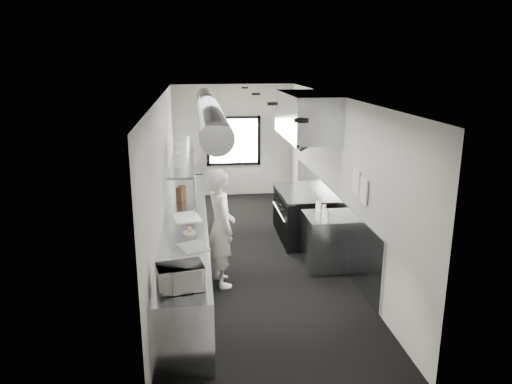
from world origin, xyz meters
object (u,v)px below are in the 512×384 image
object	(u,v)px
squeeze_bottle_c	(324,211)
small_plate	(190,232)
pass_shelf	(183,161)
knife_block	(181,193)
bottle_station	(324,241)
prep_counter	(186,243)
deli_tub_a	(173,265)
plate_stack_a	(181,159)
plate_stack_b	(181,153)
squeeze_bottle_b	(325,213)
plate_stack_d	(184,144)
range	(300,215)
squeeze_bottle_d	(320,208)
microwave	(180,277)
far_work_table	(189,187)
plate_stack_c	(181,149)
cutting_board	(186,217)
exhaust_hood	(306,116)
squeeze_bottle_a	(327,216)
squeeze_bottle_e	(318,206)
deli_tub_b	(167,265)
line_cook	(221,228)

from	to	relation	value
squeeze_bottle_c	small_plate	bearing A→B (deg)	-166.17
pass_shelf	small_plate	distance (m)	2.34
knife_block	squeeze_bottle_c	distance (m)	2.67
bottle_station	prep_counter	bearing A→B (deg)	175.03
small_plate	deli_tub_a	bearing A→B (deg)	-98.51
plate_stack_a	bottle_station	bearing A→B (deg)	-23.61
plate_stack_b	squeeze_bottle_b	xyz separation A→B (m)	(2.31, -1.61, -0.75)
plate_stack_d	range	bearing A→B (deg)	-25.01
prep_counter	bottle_station	distance (m)	2.31
deli_tub_a	squeeze_bottle_d	size ratio (longest dim) A/B	0.75
microwave	deli_tub_a	xyz separation A→B (m)	(-0.10, 0.56, -0.10)
far_work_table	range	bearing A→B (deg)	-48.81
prep_counter	plate_stack_d	bearing A→B (deg)	90.84
knife_block	plate_stack_b	xyz separation A→B (m)	(0.03, 0.25, 0.70)
bottle_station	far_work_table	size ratio (longest dim) A/B	0.75
squeeze_bottle_b	plate_stack_c	bearing A→B (deg)	140.60
deli_tub_a	cutting_board	world-z (taller)	deli_tub_a
exhaust_hood	knife_block	xyz separation A→B (m)	(-2.34, -0.15, -1.36)
cutting_board	squeeze_bottle_a	bearing A→B (deg)	-11.96
squeeze_bottle_e	small_plate	bearing A→B (deg)	-158.85
bottle_station	deli_tub_b	bearing A→B (deg)	-143.92
line_cook	plate_stack_c	size ratio (longest dim) A/B	5.00
bottle_station	small_plate	bearing A→B (deg)	-166.14
microwave	plate_stack_a	world-z (taller)	plate_stack_a
small_plate	range	bearing A→B (deg)	42.71
range	squeeze_bottle_a	bearing A→B (deg)	-87.91
plate_stack_b	deli_tub_b	bearing A→B (deg)	-92.18
far_work_table	squeeze_bottle_b	world-z (taller)	squeeze_bottle_b
far_work_table	squeeze_bottle_e	xyz separation A→B (m)	(2.23, -3.61, 0.54)
microwave	deli_tub_b	xyz separation A→B (m)	(-0.18, 0.55, -0.09)
knife_block	plate_stack_c	distance (m)	0.91
bottle_station	small_plate	size ratio (longest dim) A/B	4.62
far_work_table	prep_counter	bearing A→B (deg)	-90.00
plate_stack_c	range	bearing A→B (deg)	-10.00
deli_tub_a	cutting_board	xyz separation A→B (m)	(0.13, 1.99, -0.04)
exhaust_hood	squeeze_bottle_a	bearing A→B (deg)	-89.90
deli_tub_a	plate_stack_d	bearing A→B (deg)	88.94
plate_stack_c	squeeze_bottle_d	bearing A→B (deg)	-35.17
plate_stack_b	exhaust_hood	bearing A→B (deg)	-2.47
prep_counter	bottle_station	xyz separation A→B (m)	(2.30, -0.20, 0.00)
knife_block	squeeze_bottle_b	bearing A→B (deg)	-9.68
pass_shelf	small_plate	world-z (taller)	pass_shelf
prep_counter	cutting_board	size ratio (longest dim) A/B	10.92
squeeze_bottle_b	deli_tub_b	bearing A→B (deg)	-145.14
squeeze_bottle_a	squeeze_bottle_c	xyz separation A→B (m)	(0.02, 0.28, 0.00)
pass_shelf	plate_stack_d	size ratio (longest dim) A/B	8.99
microwave	deli_tub_b	size ratio (longest dim) A/B	3.24
squeeze_bottle_c	squeeze_bottle_e	xyz separation A→B (m)	(-0.04, 0.29, -0.01)
exhaust_hood	plate_stack_a	xyz separation A→B (m)	(-2.31, -0.37, -0.69)
range	deli_tub_a	bearing A→B (deg)	-125.66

